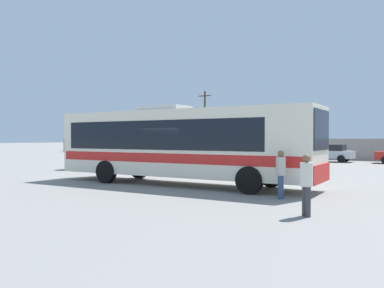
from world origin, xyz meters
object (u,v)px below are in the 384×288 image
at_px(parked_car_second_red, 267,152).
at_px(parked_car_third_silver, 329,153).
at_px(attendant_by_bus_door, 281,172).
at_px(roadside_tree_left, 198,120).
at_px(roadside_tree_midleft, 278,122).
at_px(vendor_umbrella_near_gate_yellow, 84,141).
at_px(parked_car_leftmost_silver, 207,150).
at_px(passenger_waiting_on_apron, 306,181).
at_px(utility_pole_near, 205,121).
at_px(coach_bus_cream_red, 179,142).

height_order(parked_car_second_red, parked_car_third_silver, parked_car_third_silver).
xyz_separation_m(attendant_by_bus_door, roadside_tree_left, (-22.99, 29.90, 3.53)).
relative_size(roadside_tree_left, roadside_tree_midleft, 1.00).
distance_m(vendor_umbrella_near_gate_yellow, parked_car_third_silver, 21.16).
bearing_deg(parked_car_second_red, parked_car_leftmost_silver, 173.51).
relative_size(vendor_umbrella_near_gate_yellow, parked_car_third_silver, 0.51).
relative_size(passenger_waiting_on_apron, roadside_tree_left, 0.27).
bearing_deg(attendant_by_bus_door, vendor_umbrella_near_gate_yellow, 162.62).
xyz_separation_m(parked_car_second_red, roadside_tree_midleft, (-3.23, 10.78, 3.27)).
height_order(utility_pole_near, roadside_tree_midleft, utility_pole_near).
xyz_separation_m(attendant_by_bus_door, utility_pole_near, (-22.35, 30.54, 3.34)).
relative_size(coach_bus_cream_red, parked_car_leftmost_silver, 2.70).
distance_m(coach_bus_cream_red, utility_pole_near, 33.81).
height_order(parked_car_second_red, roadside_tree_midleft, roadside_tree_midleft).
relative_size(parked_car_second_red, utility_pole_near, 0.55).
xyz_separation_m(vendor_umbrella_near_gate_yellow, parked_car_leftmost_silver, (-1.58, 18.23, -1.11)).
bearing_deg(parked_car_second_red, vendor_umbrella_near_gate_yellow, -108.10).
xyz_separation_m(passenger_waiting_on_apron, utility_pole_near, (-24.05, 33.06, 3.35)).
xyz_separation_m(vendor_umbrella_near_gate_yellow, parked_car_second_red, (5.69, 17.40, -1.12)).
distance_m(coach_bus_cream_red, passenger_waiting_on_apron, 8.13).
distance_m(passenger_waiting_on_apron, roadside_tree_midleft, 38.81).
xyz_separation_m(attendant_by_bus_door, parked_car_third_silver, (-4.49, 22.79, -0.14)).
distance_m(attendant_by_bus_door, passenger_waiting_on_apron, 3.03).
bearing_deg(roadside_tree_left, vendor_umbrella_near_gate_yellow, -73.96).
xyz_separation_m(parked_car_third_silver, roadside_tree_left, (-18.50, 7.10, 3.67)).
bearing_deg(parked_car_leftmost_silver, vendor_umbrella_near_gate_yellow, -85.06).
xyz_separation_m(utility_pole_near, roadside_tree_left, (-0.63, -0.65, 0.19)).
bearing_deg(roadside_tree_midleft, parked_car_leftmost_silver, -112.07).
distance_m(coach_bus_cream_red, attendant_by_bus_door, 5.62).
bearing_deg(roadside_tree_midleft, coach_bus_cream_red, -75.84).
xyz_separation_m(vendor_umbrella_near_gate_yellow, parked_car_third_silver, (11.33, 17.84, -1.10)).
distance_m(coach_bus_cream_red, parked_car_leftmost_silver, 24.89).
bearing_deg(parked_car_leftmost_silver, passenger_waiting_on_apron, -53.39).
xyz_separation_m(coach_bus_cream_red, passenger_waiting_on_apron, (7.05, -3.92, -0.96)).
bearing_deg(utility_pole_near, passenger_waiting_on_apron, -53.96).
distance_m(attendant_by_bus_door, utility_pole_near, 38.00).
distance_m(parked_car_second_red, utility_pole_near, 15.13).
xyz_separation_m(attendant_by_bus_door, parked_car_second_red, (-10.13, 22.35, -0.15)).
bearing_deg(roadside_tree_midleft, attendant_by_bus_door, -68.04).
distance_m(attendant_by_bus_door, parked_car_second_red, 24.54).
bearing_deg(parked_car_third_silver, parked_car_leftmost_silver, 178.29).
height_order(parked_car_leftmost_silver, parked_car_third_silver, parked_car_third_silver).
bearing_deg(parked_car_leftmost_silver, parked_car_second_red, -6.49).
relative_size(attendant_by_bus_door, parked_car_second_red, 0.37).
height_order(parked_car_second_red, utility_pole_near, utility_pole_near).
relative_size(parked_car_leftmost_silver, roadside_tree_midleft, 0.75).
relative_size(vendor_umbrella_near_gate_yellow, roadside_tree_midleft, 0.37).
height_order(passenger_waiting_on_apron, parked_car_leftmost_silver, passenger_waiting_on_apron).
distance_m(attendant_by_bus_door, roadside_tree_midleft, 35.85).
relative_size(parked_car_leftmost_silver, parked_car_third_silver, 1.05).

